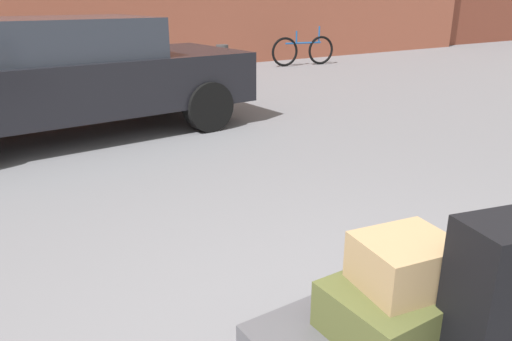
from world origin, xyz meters
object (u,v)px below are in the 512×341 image
suitcase_olive_rear_left (400,306)px  duffel_bag_tan_topmost_pile (405,262)px  bollard_kerb_mid (223,63)px  suitcase_black_stacked_top (509,294)px  bollard_kerb_near (167,67)px  parked_car (66,74)px  bicycle_leaning (303,51)px

suitcase_olive_rear_left → duffel_bag_tan_topmost_pile: size_ratio=1.62×
suitcase_olive_rear_left → bollard_kerb_mid: (3.56, 7.84, -0.08)m
suitcase_black_stacked_top → duffel_bag_tan_topmost_pile: size_ratio=1.60×
suitcase_black_stacked_top → bollard_kerb_mid: (3.40, 8.18, -0.26)m
suitcase_olive_rear_left → bollard_kerb_near: size_ratio=0.80×
duffel_bag_tan_topmost_pile → bollard_kerb_near: 8.18m
duffel_bag_tan_topmost_pile → bollard_kerb_mid: duffel_bag_tan_topmost_pile is taller
suitcase_olive_rear_left → parked_car: parked_car is taller
suitcase_black_stacked_top → bollard_kerb_near: 8.46m
suitcase_black_stacked_top → bollard_kerb_mid: bearing=81.6°
bicycle_leaning → bollard_kerb_mid: (-2.94, -1.04, -0.01)m
bollard_kerb_mid → duffel_bag_tan_topmost_pile: bearing=-114.4°
suitcase_olive_rear_left → bollard_kerb_near: bollard_kerb_near is taller
parked_car → bicycle_leaning: bearing=29.4°
suitcase_olive_rear_left → suitcase_black_stacked_top: 0.42m
parked_car → bollard_kerb_near: size_ratio=6.00×
suitcase_black_stacked_top → suitcase_olive_rear_left: bearing=130.4°
bicycle_leaning → duffel_bag_tan_topmost_pile: bearing=-126.2°
bollard_kerb_near → bollard_kerb_mid: same height
bollard_kerb_near → suitcase_black_stacked_top: bearing=-104.8°
parked_car → bollard_kerb_mid: parked_car is taller
suitcase_olive_rear_left → suitcase_black_stacked_top: size_ratio=1.01×
parked_car → bollard_kerb_mid: bearing=36.2°
suitcase_black_stacked_top → bollard_kerb_near: (2.16, 8.18, -0.26)m
suitcase_olive_rear_left → bollard_kerb_mid: bollard_kerb_mid is taller
duffel_bag_tan_topmost_pile → bollard_kerb_near: size_ratio=0.50×
duffel_bag_tan_topmost_pile → bicycle_leaning: 11.01m
parked_car → suitcase_black_stacked_top: bearing=-87.1°
parked_car → bollard_kerb_near: 3.64m
suitcase_black_stacked_top → parked_car: (-0.27, 5.49, 0.13)m
suitcase_black_stacked_top → duffel_bag_tan_topmost_pile: bearing=130.4°
bicycle_leaning → bollard_kerb_near: bicycle_leaning is taller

